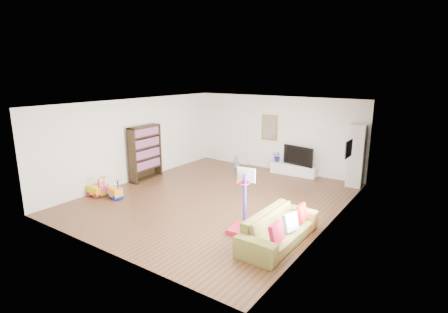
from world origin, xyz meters
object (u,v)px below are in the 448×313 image
Objects in this scene: bookshelf at (145,153)px; basketball_hoop at (242,201)px; media_console at (294,169)px; sofa at (279,228)px.

basketball_hoop is (4.74, -1.59, -0.18)m from bookshelf.
sofa is at bearing -71.59° from media_console.
bookshelf reaches higher than basketball_hoop.
sofa reaches higher than media_console.
bookshelf is at bearing -141.04° from media_console.
media_console is 1.11× the size of basketball_hoop.
bookshelf reaches higher than sofa.
basketball_hoop is at bearing -21.94° from bookshelf.
media_console is 0.89× the size of bookshelf.
basketball_hoop is at bearing 92.53° from sofa.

